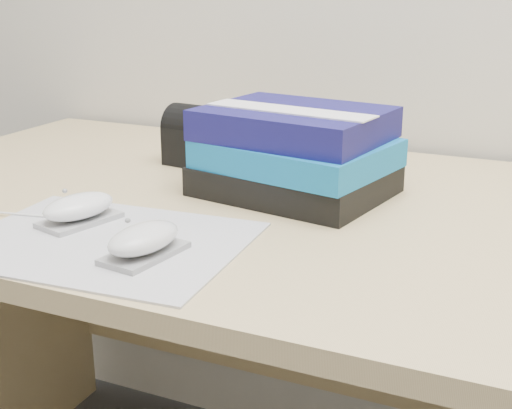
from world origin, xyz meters
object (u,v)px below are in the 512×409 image
at_px(mouse_front, 144,241).
at_px(pouch, 201,136).
at_px(mouse_rear, 79,209).
at_px(desk, 336,331).
at_px(book_stack, 295,152).

relative_size(mouse_front, pouch, 0.91).
height_order(mouse_rear, pouch, pouch).
relative_size(desk, mouse_front, 13.64).
bearing_deg(mouse_front, pouch, 109.82).
bearing_deg(desk, book_stack, -169.54).
distance_m(mouse_front, book_stack, 0.34).
bearing_deg(mouse_front, mouse_rear, 155.69).
height_order(mouse_front, book_stack, book_stack).
bearing_deg(mouse_rear, book_stack, 50.25).
distance_m(desk, mouse_front, 0.45).
bearing_deg(desk, pouch, 163.94).
distance_m(desk, pouch, 0.42).
height_order(mouse_rear, mouse_front, same).
distance_m(mouse_rear, book_stack, 0.34).
height_order(desk, book_stack, book_stack).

